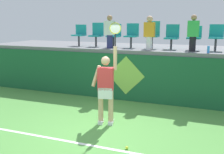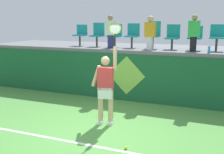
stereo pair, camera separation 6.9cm
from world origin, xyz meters
name	(u,v)px [view 1 (the left image)]	position (x,y,z in m)	size (l,w,h in m)	color
ground_plane	(97,133)	(0.00, 0.00, 0.00)	(40.00, 40.00, 0.00)	#519342
court_back_wall	(134,78)	(0.00, 2.92, 0.77)	(12.28, 0.20, 1.54)	#195633
spectator_platform	(145,48)	(0.00, 4.29, 1.60)	(12.28, 2.84, 0.12)	slate
court_baseline_stripe	(85,144)	(0.00, -0.64, 0.00)	(11.06, 0.08, 0.01)	white
tennis_player	(106,86)	(-0.05, 0.66, 0.99)	(0.74, 0.34, 2.57)	white
tennis_ball	(127,148)	(0.91, -0.52, 0.03)	(0.07, 0.07, 0.07)	#D1E533
water_bottle	(208,50)	(2.23, 3.08, 1.77)	(0.07, 0.07, 0.21)	#338CE5
stadium_chair_0	(80,34)	(-2.44, 3.79, 2.12)	(0.44, 0.42, 0.80)	#38383D
stadium_chair_1	(97,33)	(-1.73, 3.80, 2.14)	(0.44, 0.42, 0.87)	#38383D
stadium_chair_2	(114,34)	(-1.04, 3.79, 2.13)	(0.44, 0.42, 0.82)	#38383D
stadium_chair_3	(132,34)	(-0.37, 3.79, 2.14)	(0.44, 0.42, 0.85)	#38383D
stadium_chair_4	(153,33)	(0.37, 3.80, 2.18)	(0.44, 0.42, 0.93)	#38383D
stadium_chair_5	(172,36)	(1.02, 3.79, 2.11)	(0.44, 0.42, 0.82)	#38383D
stadium_chair_6	(194,36)	(1.74, 3.79, 2.11)	(0.44, 0.42, 0.78)	#38383D
stadium_chair_7	(216,36)	(2.41, 3.79, 2.14)	(0.44, 0.42, 0.83)	#38383D
spectator_0	(110,31)	(-1.04, 3.35, 2.25)	(0.34, 0.20, 1.13)	navy
spectator_1	(149,32)	(0.37, 3.34, 2.24)	(0.34, 0.20, 1.10)	white
spectator_2	(193,33)	(1.74, 3.35, 2.25)	(0.34, 0.20, 1.12)	black
wall_signage_mount	(126,100)	(-0.25, 2.81, 0.00)	(1.27, 0.01, 1.49)	#195633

